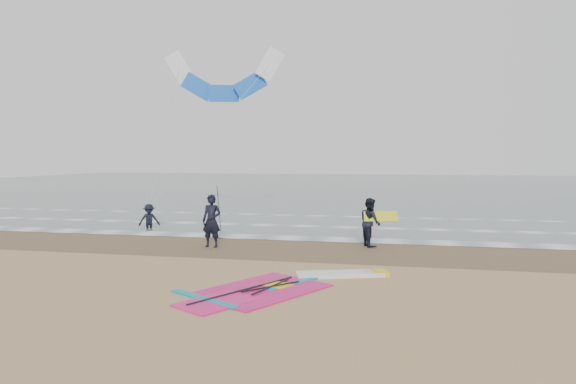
% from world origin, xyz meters
% --- Properties ---
extents(ground, '(120.00, 120.00, 0.00)m').
position_xyz_m(ground, '(0.00, 0.00, 0.00)').
color(ground, tan).
rests_on(ground, ground).
extents(sea_water, '(120.00, 80.00, 0.02)m').
position_xyz_m(sea_water, '(0.00, 48.00, 0.01)').
color(sea_water, '#47605E').
rests_on(sea_water, ground).
extents(wet_sand_band, '(120.00, 5.00, 0.01)m').
position_xyz_m(wet_sand_band, '(0.00, 6.00, 0.00)').
color(wet_sand_band, brown).
rests_on(wet_sand_band, ground).
extents(foam_waterline, '(120.00, 9.15, 0.02)m').
position_xyz_m(foam_waterline, '(0.00, 10.44, 0.03)').
color(foam_waterline, white).
rests_on(foam_waterline, ground).
extents(windsurf_rig, '(5.46, 5.17, 0.13)m').
position_xyz_m(windsurf_rig, '(-0.57, 0.30, 0.04)').
color(windsurf_rig, white).
rests_on(windsurf_rig, ground).
extents(person_standing, '(0.76, 0.52, 2.03)m').
position_xyz_m(person_standing, '(-4.58, 5.58, 1.01)').
color(person_standing, black).
rests_on(person_standing, ground).
extents(person_walking, '(1.03, 1.13, 1.88)m').
position_xyz_m(person_walking, '(1.34, 7.01, 0.94)').
color(person_walking, black).
rests_on(person_walking, ground).
extents(person_wading, '(1.15, 1.02, 1.55)m').
position_xyz_m(person_wading, '(-9.23, 9.68, 0.77)').
color(person_wading, black).
rests_on(person_wading, ground).
extents(held_pole, '(0.17, 0.86, 1.82)m').
position_xyz_m(held_pole, '(-4.28, 5.58, 1.49)').
color(held_pole, black).
rests_on(held_pole, ground).
extents(carried_kiteboard, '(1.30, 0.51, 0.39)m').
position_xyz_m(carried_kiteboard, '(1.74, 6.91, 1.19)').
color(carried_kiteboard, yellow).
rests_on(carried_kiteboard, ground).
extents(surf_kite, '(6.57, 4.10, 8.20)m').
position_xyz_m(surf_kite, '(-6.71, 13.43, 7.53)').
color(surf_kite, white).
rests_on(surf_kite, ground).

